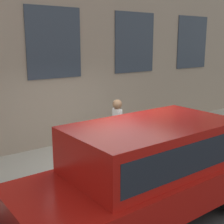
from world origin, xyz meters
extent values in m
plane|color=#2D2D30|center=(0.00, 0.00, 0.00)|extent=(80.00, 80.00, 0.00)
cube|color=#9E9B93|center=(1.37, 0.00, 0.07)|extent=(2.73, 60.00, 0.14)
cube|color=#2D3847|center=(2.71, -5.75, 3.02)|extent=(0.03, 1.61, 1.91)
cube|color=#2D3847|center=(2.71, -2.88, 3.02)|extent=(0.03, 1.61, 1.91)
cube|color=#2D3847|center=(2.71, 0.00, 3.02)|extent=(0.03, 1.61, 1.91)
cylinder|color=gold|center=(0.68, -0.25, 0.16)|extent=(0.29, 0.29, 0.04)
cylinder|color=gold|center=(0.68, -0.25, 0.46)|extent=(0.21, 0.21, 0.64)
sphere|color=#A4891E|center=(0.68, -0.25, 0.78)|extent=(0.22, 0.22, 0.22)
cylinder|color=black|center=(0.68, -0.25, 0.85)|extent=(0.07, 0.07, 0.09)
cylinder|color=gold|center=(0.68, -0.41, 0.54)|extent=(0.09, 0.10, 0.09)
cylinder|color=gold|center=(0.68, -0.09, 0.54)|extent=(0.09, 0.10, 0.09)
cylinder|color=navy|center=(0.85, -0.77, 0.50)|extent=(0.11, 0.11, 0.72)
cylinder|color=navy|center=(1.00, -0.77, 0.50)|extent=(0.11, 0.11, 0.72)
cube|color=white|center=(0.92, -0.77, 1.13)|extent=(0.20, 0.14, 0.54)
cylinder|color=white|center=(0.78, -0.77, 1.15)|extent=(0.08, 0.08, 0.52)
cylinder|color=white|center=(1.06, -0.77, 1.15)|extent=(0.08, 0.08, 0.52)
sphere|color=#8C6647|center=(0.92, -0.77, 1.53)|extent=(0.24, 0.24, 0.24)
cylinder|color=black|center=(-0.64, 1.91, 0.35)|extent=(0.24, 0.70, 0.70)
cylinder|color=black|center=(-0.64, -1.00, 0.35)|extent=(0.24, 0.70, 0.70)
cube|color=#A5140F|center=(-1.45, 0.46, 0.64)|extent=(1.87, 4.70, 0.58)
cube|color=#A5140F|center=(-1.45, 0.34, 1.32)|extent=(1.64, 2.91, 0.79)
cube|color=#1E232D|center=(-1.45, 0.34, 1.32)|extent=(1.65, 2.68, 0.50)
camera|label=1|loc=(-5.09, 3.94, 3.07)|focal=50.00mm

